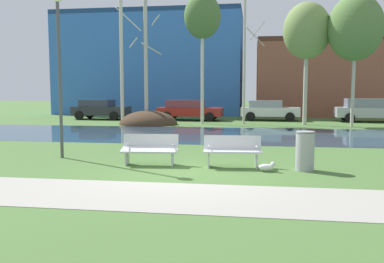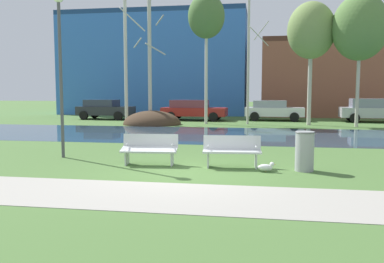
# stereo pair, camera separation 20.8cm
# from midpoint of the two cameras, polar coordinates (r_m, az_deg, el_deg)

# --- Properties ---
(ground_plane) EXTENTS (120.00, 120.00, 0.00)m
(ground_plane) POSITION_cam_midpoint_polar(r_m,az_deg,el_deg) (20.31, 3.38, -0.28)
(ground_plane) COLOR #476B33
(paved_path_strip) EXTENTS (60.00, 2.30, 0.01)m
(paved_path_strip) POSITION_cam_midpoint_polar(r_m,az_deg,el_deg) (8.33, -4.46, -8.99)
(paved_path_strip) COLOR #9E998E
(paved_path_strip) RESTS_ON ground
(river_band) EXTENTS (80.00, 7.65, 0.01)m
(river_band) POSITION_cam_midpoint_polar(r_m,az_deg,el_deg) (19.75, 3.23, -0.43)
(river_band) COLOR #2D475B
(river_band) RESTS_ON ground
(soil_mound) EXTENTS (3.66, 3.50, 1.74)m
(soil_mound) POSITION_cam_midpoint_polar(r_m,az_deg,el_deg) (25.88, -6.34, 0.99)
(soil_mound) COLOR #423021
(soil_mound) RESTS_ON ground
(bench_left) EXTENTS (1.64, 0.70, 0.87)m
(bench_left) POSITION_cam_midpoint_polar(r_m,az_deg,el_deg) (11.72, -6.41, -2.38)
(bench_left) COLOR silver
(bench_left) RESTS_ON ground
(bench_right) EXTENTS (1.64, 0.70, 0.87)m
(bench_right) POSITION_cam_midpoint_polar(r_m,az_deg,el_deg) (11.35, 5.15, -2.64)
(bench_right) COLOR silver
(bench_right) RESTS_ON ground
(trash_bin) EXTENTS (0.51, 0.51, 1.05)m
(trash_bin) POSITION_cam_midpoint_polar(r_m,az_deg,el_deg) (11.20, 14.99, -2.55)
(trash_bin) COLOR #999B9E
(trash_bin) RESTS_ON ground
(seagull) EXTENTS (0.47, 0.17, 0.27)m
(seagull) POSITION_cam_midpoint_polar(r_m,az_deg,el_deg) (10.87, 9.89, -4.88)
(seagull) COLOR white
(seagull) RESTS_ON ground
(streetlamp) EXTENTS (0.32, 0.32, 5.13)m
(streetlamp) POSITION_cam_midpoint_polar(r_m,az_deg,el_deg) (13.54, -18.55, 11.07)
(streetlamp) COLOR #4C4C51
(streetlamp) RESTS_ON ground
(birch_far_left) EXTENTS (1.53, 2.57, 8.33)m
(birch_far_left) POSITION_cam_midpoint_polar(r_m,az_deg,el_deg) (27.42, -9.97, 10.12)
(birch_far_left) COLOR beige
(birch_far_left) RESTS_ON ground
(birch_left) EXTENTS (1.18, 2.02, 8.41)m
(birch_left) POSITION_cam_midpoint_polar(r_m,az_deg,el_deg) (25.98, -6.66, 10.40)
(birch_left) COLOR #BCB7A8
(birch_left) RESTS_ON ground
(birch_center_left) EXTENTS (2.32, 2.32, 8.72)m
(birch_center_left) POSITION_cam_midpoint_polar(r_m,az_deg,el_deg) (26.71, 1.24, 15.69)
(birch_center_left) COLOR beige
(birch_center_left) RESTS_ON ground
(birch_center) EXTENTS (1.33, 2.46, 8.63)m
(birch_center) POSITION_cam_midpoint_polar(r_m,az_deg,el_deg) (26.31, 7.19, 10.61)
(birch_center) COLOR #BCB7A8
(birch_center) RESTS_ON ground
(birch_center_right) EXTENTS (2.87, 2.87, 7.49)m
(birch_center_right) POSITION_cam_midpoint_polar(r_m,az_deg,el_deg) (26.55, 15.54, 13.35)
(birch_center_right) COLOR #BCB7A8
(birch_center_right) RESTS_ON ground
(birch_right) EXTENTS (3.17, 3.17, 7.66)m
(birch_right) POSITION_cam_midpoint_polar(r_m,az_deg,el_deg) (26.16, 21.65, 13.28)
(birch_right) COLOR #BCB7A8
(birch_right) RESTS_ON ground
(parked_van_nearest_dark) EXTENTS (4.15, 2.18, 1.46)m
(parked_van_nearest_dark) POSITION_cam_midpoint_polar(r_m,az_deg,el_deg) (31.19, -12.89, 3.10)
(parked_van_nearest_dark) COLOR #282B30
(parked_van_nearest_dark) RESTS_ON ground
(parked_sedan_second_red) EXTENTS (4.68, 2.22, 1.46)m
(parked_sedan_second_red) POSITION_cam_midpoint_polar(r_m,az_deg,el_deg) (29.36, -0.63, 3.09)
(parked_sedan_second_red) COLOR maroon
(parked_sedan_second_red) RESTS_ON ground
(parked_hatch_third_white) EXTENTS (4.17, 2.17, 1.44)m
(parked_hatch_third_white) POSITION_cam_midpoint_polar(r_m,az_deg,el_deg) (29.69, 10.51, 3.01)
(parked_hatch_third_white) COLOR silver
(parked_hatch_third_white) RESTS_ON ground
(parked_wagon_fourth_silver) EXTENTS (4.83, 2.16, 1.59)m
(parked_wagon_fourth_silver) POSITION_cam_midpoint_polar(r_m,az_deg,el_deg) (30.25, 23.47, 2.80)
(parked_wagon_fourth_silver) COLOR #B2B5BC
(parked_wagon_fourth_silver) RESTS_ON ground
(building_blue_store) EXTENTS (16.63, 7.31, 9.12)m
(building_blue_store) POSITION_cam_midpoint_polar(r_m,az_deg,el_deg) (38.76, -5.76, 9.30)
(building_blue_store) COLOR #3870C6
(building_blue_store) RESTS_ON ground
(building_brick_low) EXTENTS (16.26, 9.66, 6.38)m
(building_brick_low) POSITION_cam_midpoint_polar(r_m,az_deg,el_deg) (38.75, 21.09, 6.92)
(building_brick_low) COLOR brown
(building_brick_low) RESTS_ON ground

